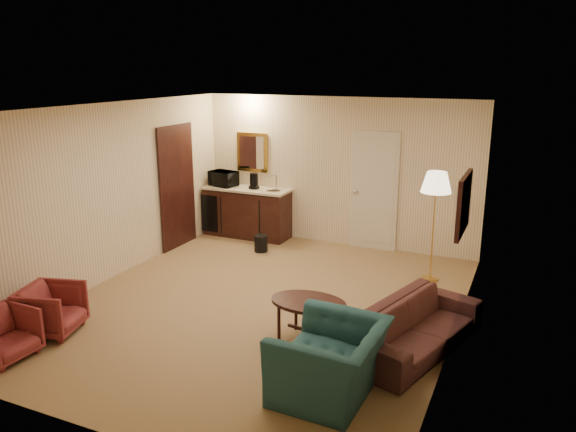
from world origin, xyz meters
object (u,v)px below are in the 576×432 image
object	(u,v)px
teal_armchair	(330,349)
rose_chair_near	(51,307)
coffee_maker	(254,181)
rose_chair_far	(3,333)
coffee_table	(308,321)
wetbar_cabinet	(247,212)
floor_lamp	(433,227)
microwave	(223,177)
waste_bin	(261,243)
sofa	(416,318)

from	to	relation	value
teal_armchair	rose_chair_near	size ratio (longest dim) A/B	1.67
rose_chair_near	coffee_maker	world-z (taller)	coffee_maker
rose_chair_far	coffee_table	distance (m)	3.35
wetbar_cabinet	coffee_maker	world-z (taller)	coffee_maker
floor_lamp	coffee_maker	distance (m)	3.52
coffee_table	rose_chair_far	bearing A→B (deg)	-149.32
rose_chair_near	floor_lamp	bearing A→B (deg)	-62.39
floor_lamp	microwave	bearing A→B (deg)	167.94
teal_armchair	coffee_maker	distance (m)	5.34
floor_lamp	waste_bin	bearing A→B (deg)	177.12
rose_chair_near	wetbar_cabinet	bearing A→B (deg)	-18.94
teal_armchair	floor_lamp	bearing A→B (deg)	176.52
teal_armchair	rose_chair_far	world-z (taller)	teal_armchair
sofa	coffee_maker	world-z (taller)	coffee_maker
coffee_maker	wetbar_cabinet	bearing A→B (deg)	-170.37
wetbar_cabinet	teal_armchair	distance (m)	5.40
rose_chair_near	rose_chair_far	distance (m)	0.67
teal_armchair	microwave	xyz separation A→B (m)	(-3.72, 4.33, 0.61)
wetbar_cabinet	waste_bin	xyz separation A→B (m)	(0.65, -0.72, -0.32)
wetbar_cabinet	teal_armchair	xyz separation A→B (m)	(3.23, -4.33, 0.02)
rose_chair_near	microwave	bearing A→B (deg)	-12.61
rose_chair_far	coffee_table	size ratio (longest dim) A/B	0.67
coffee_table	waste_bin	world-z (taller)	coffee_table
coffee_table	waste_bin	distance (m)	3.35
sofa	floor_lamp	distance (m)	2.29
wetbar_cabinet	rose_chair_near	xyz separation A→B (m)	(-0.25, -4.46, -0.13)
waste_bin	microwave	size ratio (longest dim) A/B	0.57
sofa	microwave	bearing A→B (deg)	71.14
sofa	waste_bin	bearing A→B (deg)	69.91
wetbar_cabinet	coffee_maker	size ratio (longest dim) A/B	5.78
rose_chair_near	rose_chair_far	bearing A→B (deg)	164.27
teal_armchair	microwave	size ratio (longest dim) A/B	2.17
sofa	floor_lamp	xyz separation A→B (m)	(-0.24, 2.23, 0.45)
rose_chair_far	coffee_table	xyz separation A→B (m)	(2.88, 1.71, -0.04)
coffee_maker	floor_lamp	bearing A→B (deg)	-3.92
teal_armchair	floor_lamp	size ratio (longest dim) A/B	0.66
rose_chair_near	floor_lamp	xyz separation A→B (m)	(3.81, 3.59, 0.50)
rose_chair_far	floor_lamp	xyz separation A→B (m)	(3.81, 4.26, 0.52)
coffee_table	waste_bin	bearing A→B (deg)	126.26
wetbar_cabinet	teal_armchair	bearing A→B (deg)	-53.31
wetbar_cabinet	sofa	world-z (taller)	wetbar_cabinet
wetbar_cabinet	waste_bin	distance (m)	1.02
coffee_table	coffee_maker	xyz separation A→B (m)	(-2.47, 3.42, 0.81)
wetbar_cabinet	rose_chair_near	distance (m)	4.47
waste_bin	microwave	bearing A→B (deg)	147.82
teal_armchair	coffee_maker	world-z (taller)	coffee_maker
teal_armchair	floor_lamp	xyz separation A→B (m)	(0.33, 3.46, 0.35)
rose_chair_far	waste_bin	size ratio (longest dim) A/B	2.09
sofa	teal_armchair	distance (m)	1.37
rose_chair_far	sofa	bearing A→B (deg)	-61.22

